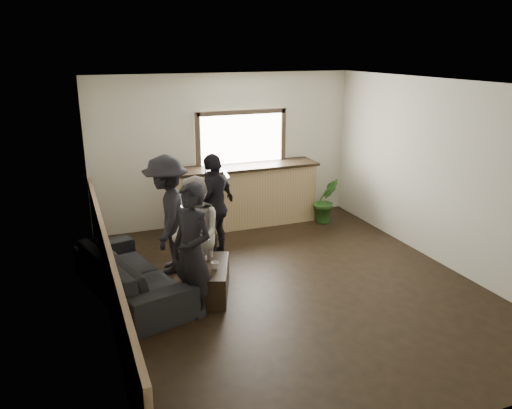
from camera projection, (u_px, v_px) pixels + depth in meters
name	position (u px, v px, depth m)	size (l,w,h in m)	color
ground	(292.00, 286.00, 7.07)	(5.00, 6.00, 0.01)	black
room_shell	(243.00, 192.00, 6.38)	(5.01, 6.01, 2.80)	silver
bar_counter	(246.00, 191.00, 9.38)	(2.70, 0.68, 2.13)	tan
sofa	(131.00, 273.00, 6.72)	(2.21, 0.86, 0.65)	black
coffee_table	(208.00, 280.00, 6.77)	(0.54, 0.96, 0.43)	black
cup_a	(203.00, 258.00, 6.82)	(0.12, 0.12, 0.10)	silver
cup_b	(215.00, 265.00, 6.59)	(0.10, 0.10, 0.10)	silver
potted_plant	(326.00, 200.00, 9.53)	(0.48, 0.39, 0.87)	#2D6623
person_a	(192.00, 251.00, 6.10)	(0.65, 0.74, 1.71)	black
person_b	(196.00, 234.00, 6.81)	(0.69, 0.84, 1.59)	#B4ABA2
person_c	(167.00, 215.00, 7.32)	(0.95, 1.28, 1.77)	black
person_d	(215.00, 207.00, 7.81)	(1.02, 0.96, 1.69)	black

